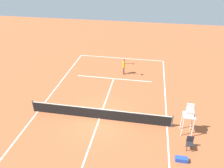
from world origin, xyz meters
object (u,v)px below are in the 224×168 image
Objects in this scene: umpire_chair at (189,115)px; player_serving at (124,65)px; equipment_bag at (181,159)px; courtside_chair_near at (190,143)px; tennis_ball at (138,86)px.

player_serving is at bearing -56.06° from umpire_chair.
umpire_chair reaches higher than equipment_bag.
courtside_chair_near is (-0.04, 1.54, -1.07)m from umpire_chair.
umpire_chair is 1.88m from courtside_chair_near.
tennis_ball is 9.25m from equipment_bag.
courtside_chair_near reaches higher than equipment_bag.
courtside_chair_near is at bearing 91.67° from umpire_chair.
tennis_ball is 0.09× the size of equipment_bag.
player_serving is 0.75× the size of umpire_chair.
tennis_ball is (-1.67, 2.31, -1.04)m from player_serving.
tennis_ball is at bearing 40.62° from player_serving.
courtside_chair_near is at bearing -116.80° from equipment_bag.
tennis_ball is 8.45m from courtside_chair_near.
tennis_ball is 7.25m from umpire_chair.
player_serving is 26.45× the size of tennis_ball.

